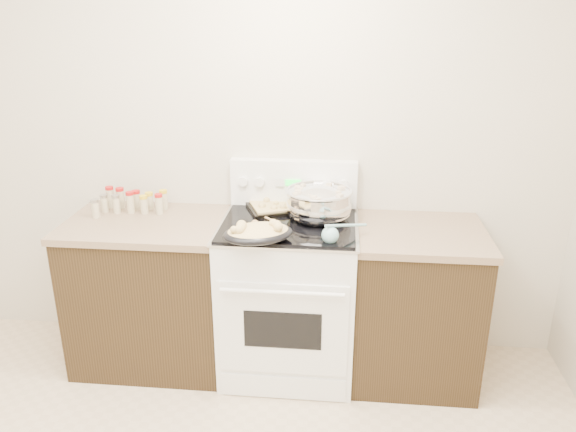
# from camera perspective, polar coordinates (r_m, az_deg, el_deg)

# --- Properties ---
(room_shell) EXTENTS (4.10, 3.60, 2.75)m
(room_shell) POSITION_cam_1_polar(r_m,az_deg,el_deg) (1.67, -16.95, 6.60)
(room_shell) COLOR beige
(room_shell) RESTS_ON ground
(counter_left) EXTENTS (0.93, 0.67, 0.92)m
(counter_left) POSITION_cam_1_polar(r_m,az_deg,el_deg) (3.53, -13.54, -7.39)
(counter_left) COLOR black
(counter_left) RESTS_ON ground
(counter_right) EXTENTS (0.73, 0.67, 0.92)m
(counter_right) POSITION_cam_1_polar(r_m,az_deg,el_deg) (3.38, 12.67, -8.66)
(counter_right) COLOR black
(counter_right) RESTS_ON ground
(kitchen_range) EXTENTS (0.78, 0.73, 1.22)m
(kitchen_range) POSITION_cam_1_polar(r_m,az_deg,el_deg) (3.34, 0.09, -7.88)
(kitchen_range) COLOR white
(kitchen_range) RESTS_ON ground
(mixing_bowl) EXTENTS (0.45, 0.45, 0.22)m
(mixing_bowl) POSITION_cam_1_polar(r_m,az_deg,el_deg) (3.18, 3.14, 1.23)
(mixing_bowl) COLOR silver
(mixing_bowl) RESTS_ON kitchen_range
(roasting_pan) EXTENTS (0.43, 0.37, 0.12)m
(roasting_pan) POSITION_cam_1_polar(r_m,az_deg,el_deg) (2.89, -3.09, -1.67)
(roasting_pan) COLOR black
(roasting_pan) RESTS_ON kitchen_range
(baking_sheet) EXTENTS (0.49, 0.42, 0.06)m
(baking_sheet) POSITION_cam_1_polar(r_m,az_deg,el_deg) (3.36, -0.59, 1.06)
(baking_sheet) COLOR black
(baking_sheet) RESTS_ON kitchen_range
(wooden_spoon) EXTENTS (0.19, 0.20, 0.04)m
(wooden_spoon) POSITION_cam_1_polar(r_m,az_deg,el_deg) (3.12, -2.79, -0.64)
(wooden_spoon) COLOR tan
(wooden_spoon) RESTS_ON kitchen_range
(blue_ladle) EXTENTS (0.24, 0.22, 0.11)m
(blue_ladle) POSITION_cam_1_polar(r_m,az_deg,el_deg) (2.90, 4.46, -1.86)
(blue_ladle) COLOR #7BAFB8
(blue_ladle) RESTS_ON kitchen_range
(spice_jars) EXTENTS (0.40, 0.23, 0.13)m
(spice_jars) POSITION_cam_1_polar(r_m,az_deg,el_deg) (3.50, -15.73, 1.43)
(spice_jars) COLOR #BFB28C
(spice_jars) RESTS_ON counter_left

